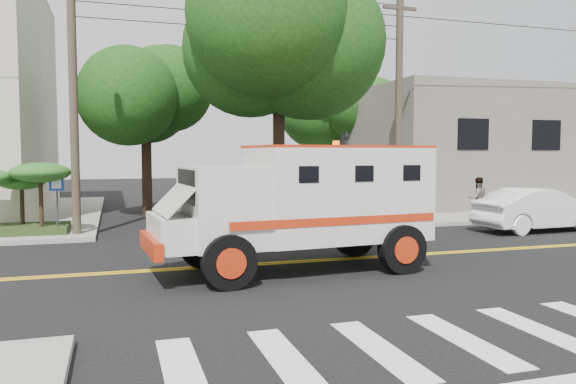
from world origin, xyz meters
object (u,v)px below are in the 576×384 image
object	(u,v)px
parked_sedan	(538,209)
pedestrian_b	(478,198)
armored_truck	(304,200)
pedestrian_a	(414,199)

from	to	relation	value
parked_sedan	pedestrian_b	distance (m)	2.70
armored_truck	parked_sedan	bearing A→B (deg)	16.30
armored_truck	pedestrian_b	bearing A→B (deg)	29.60
armored_truck	pedestrian_b	xyz separation A→B (m)	(9.60, 6.54, -0.71)
pedestrian_a	armored_truck	bearing A→B (deg)	9.22
pedestrian_a	pedestrian_b	bearing A→B (deg)	127.11
pedestrian_a	parked_sedan	bearing A→B (deg)	96.74
pedestrian_b	pedestrian_a	bearing A→B (deg)	-10.71
armored_truck	pedestrian_a	size ratio (longest dim) A/B	4.07
parked_sedan	pedestrian_a	size ratio (longest dim) A/B	2.85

